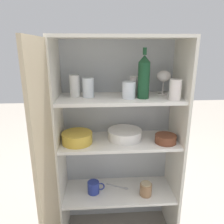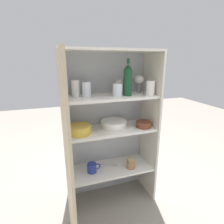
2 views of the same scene
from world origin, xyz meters
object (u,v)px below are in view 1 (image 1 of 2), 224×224
plate_stack_white (125,134)px  serving_bowl_small (166,138)px  mixing_bowl_large (77,137)px  storage_jar (146,189)px  coffee_mug_primary (94,187)px  wine_bottle (144,77)px

plate_stack_white → serving_bowl_small: size_ratio=1.66×
serving_bowl_small → mixing_bowl_large: bearing=176.5°
mixing_bowl_large → plate_stack_white: bearing=8.1°
mixing_bowl_large → storage_jar: size_ratio=2.07×
serving_bowl_small → storage_jar: (-0.11, 0.00, -0.37)m
mixing_bowl_large → coffee_mug_primary: size_ratio=1.61×
wine_bottle → serving_bowl_small: wine_bottle is taller
wine_bottle → storage_jar: 0.76m
wine_bottle → mixing_bowl_large: 0.56m
mixing_bowl_large → serving_bowl_small: bearing=-3.5°
plate_stack_white → storage_jar: (0.14, -0.08, -0.38)m
plate_stack_white → coffee_mug_primary: size_ratio=1.88×
plate_stack_white → mixing_bowl_large: (-0.31, -0.04, 0.01)m
wine_bottle → plate_stack_white: size_ratio=1.32×
wine_bottle → plate_stack_white: bearing=149.9°
serving_bowl_small → storage_jar: size_ratio=1.45×
mixing_bowl_large → storage_jar: mixing_bowl_large is taller
wine_bottle → plate_stack_white: (-0.10, 0.06, -0.39)m
wine_bottle → storage_jar: (0.04, -0.02, -0.76)m
wine_bottle → mixing_bowl_large: bearing=178.1°
plate_stack_white → mixing_bowl_large: mixing_bowl_large is taller
mixing_bowl_large → coffee_mug_primary: 0.40m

